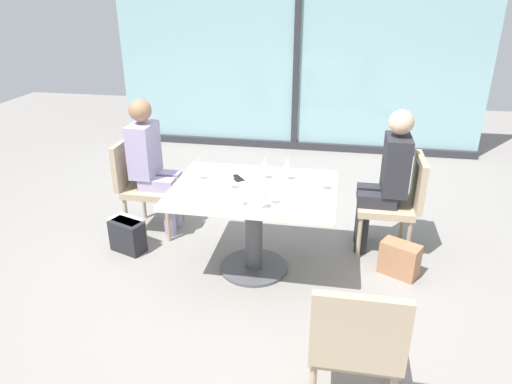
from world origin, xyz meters
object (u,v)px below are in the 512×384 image
person_far_right (387,175)px  wine_glass_6 (324,174)px  wine_glass_0 (265,163)px  handbag_2 (128,236)px  wine_glass_5 (271,187)px  wine_glass_4 (229,173)px  handbag_1 (400,259)px  wine_glass_3 (262,192)px  coffee_cup (238,199)px  person_far_left (151,160)px  dining_table_main (254,209)px  chair_front_right (356,340)px  cell_phone_on_table (237,178)px  wine_glass_2 (288,164)px  wine_glass_1 (198,164)px  chair_far_left (142,180)px  handbag_0 (128,233)px  chair_far_right (398,199)px

person_far_right → wine_glass_6: bearing=-138.0°
wine_glass_0 → handbag_2: bearing=-175.2°
wine_glass_5 → wine_glass_6: same height
wine_glass_5 → handbag_2: size_ratio=0.62×
wine_glass_0 → wine_glass_6: (0.47, -0.14, 0.00)m
wine_glass_4 → handbag_1: (1.34, 0.18, -0.72)m
person_far_right → wine_glass_4: (-1.21, -0.58, 0.16)m
wine_glass_3 → coffee_cup: (-0.17, 0.03, -0.09)m
person_far_left → wine_glass_3: 1.46m
dining_table_main → chair_front_right: (0.77, -1.31, -0.05)m
wine_glass_5 → cell_phone_on_table: size_ratio=1.28×
person_far_left → wine_glass_4: bearing=-33.7°
handbag_2 → chair_front_right: bearing=-16.0°
person_far_right → wine_glass_2: (-0.80, -0.31, 0.16)m
person_far_right → cell_phone_on_table: 1.26m
wine_glass_1 → cell_phone_on_table: wine_glass_1 is taller
wine_glass_2 → wine_glass_6: bearing=-26.9°
wine_glass_3 → cell_phone_on_table: size_ratio=1.28×
person_far_left → chair_far_left: bearing=180.0°
handbag_2 → handbag_0: bearing=132.7°
person_far_right → wine_glass_4: 1.35m
chair_front_right → wine_glass_4: bearing=127.1°
wine_glass_2 → wine_glass_3: size_ratio=1.00×
handbag_1 → coffee_cup: bearing=-131.4°
person_far_right → wine_glass_0: size_ratio=6.81×
wine_glass_1 → wine_glass_2: 0.71m
chair_front_right → wine_glass_2: bearing=109.5°
dining_table_main → wine_glass_4: bearing=-161.5°
handbag_1 → handbag_2: size_ratio=1.00×
wine_glass_2 → wine_glass_5: same height
dining_table_main → person_far_left: 1.17m
person_far_left → wine_glass_2: 1.32m
dining_table_main → chair_far_right: 1.26m
person_far_left → wine_glass_6: (1.56, -0.46, 0.16)m
dining_table_main → wine_glass_2: bearing=40.9°
chair_front_right → wine_glass_6: size_ratio=4.70×
wine_glass_6 → coffee_cup: 0.70m
chair_far_left → person_far_right: (2.19, 0.00, 0.20)m
wine_glass_2 → coffee_cup: (-0.28, -0.53, -0.09)m
dining_table_main → wine_glass_5: 0.45m
wine_glass_6 → chair_front_right: bearing=-79.9°
chair_far_left → handbag_1: chair_far_left is taller
chair_front_right → chair_far_right: bearing=78.3°
wine_glass_0 → coffee_cup: size_ratio=2.06×
chair_far_left → wine_glass_3: 1.58m
wine_glass_3 → handbag_0: bearing=158.5°
person_far_left → handbag_0: bearing=-108.9°
chair_far_left → wine_glass_6: 1.77m
wine_glass_5 → handbag_1: bearing=21.6°
dining_table_main → chair_far_left: 1.26m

